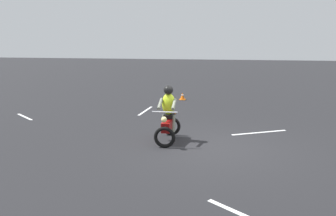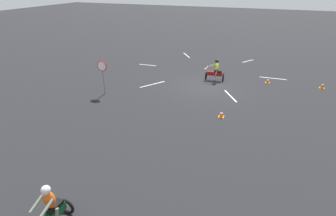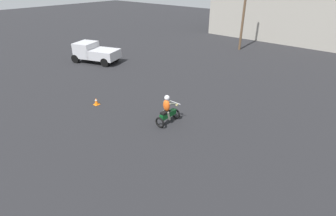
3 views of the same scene
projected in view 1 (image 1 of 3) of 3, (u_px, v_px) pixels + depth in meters
ground_plane at (214, 148)px, 9.06m from camera, size 120.00×120.00×0.00m
motorcycle_rider_foreground at (168, 117)px, 9.59m from camera, size 1.54×0.78×1.66m
traffic_cone_near_left at (171, 110)px, 13.54m from camera, size 0.32×0.32×0.33m
traffic_cone_near_right at (182, 96)px, 17.09m from camera, size 0.32×0.32×0.39m
lane_stripe_nw at (259, 132)px, 10.64m from camera, size 1.13×1.75×0.01m
lane_stripe_w at (145, 111)px, 14.22m from camera, size 2.00×0.16×0.01m
lane_stripe_sw at (25, 117)px, 13.01m from camera, size 0.95×1.34×0.01m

